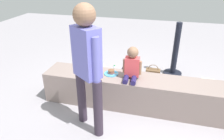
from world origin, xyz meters
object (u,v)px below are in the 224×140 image
at_px(child_seated, 132,65).
at_px(handbag_brown_canvas, 153,74).
at_px(adult_standing, 87,60).
at_px(cake_plate, 111,73).
at_px(water_bottle_far_side, 101,63).
at_px(party_cup_red, 160,82).
at_px(gift_bag, 168,85).
at_px(water_bottle_near_gift, 114,70).
at_px(handbag_black_leather, 128,73).
at_px(cake_box_white, 208,85).

xyz_separation_m(child_seated, handbag_brown_canvas, (0.27, 0.99, -0.60)).
xyz_separation_m(adult_standing, cake_plate, (0.12, 0.67, -0.48)).
xyz_separation_m(adult_standing, water_bottle_far_side, (-0.41, 1.86, -0.90)).
distance_m(adult_standing, party_cup_red, 1.90).
relative_size(gift_bag, water_bottle_near_gift, 1.56).
xyz_separation_m(party_cup_red, handbag_black_leather, (-0.63, 0.12, 0.06)).
relative_size(adult_standing, handbag_black_leather, 5.65).
height_order(child_seated, adult_standing, adult_standing).
bearing_deg(party_cup_red, child_seated, -118.86).
bearing_deg(water_bottle_near_gift, gift_bag, -22.02).
bearing_deg(handbag_brown_canvas, child_seated, -105.30).
xyz_separation_m(cake_plate, water_bottle_far_side, (-0.53, 1.20, -0.42)).
relative_size(gift_bag, cake_box_white, 0.97).
xyz_separation_m(cake_box_white, handbag_brown_canvas, (-1.00, 0.13, 0.04)).
height_order(water_bottle_near_gift, party_cup_red, water_bottle_near_gift).
bearing_deg(water_bottle_far_side, handbag_black_leather, -27.81).
distance_m(handbag_black_leather, handbag_brown_canvas, 0.47).
relative_size(adult_standing, party_cup_red, 17.83).
height_order(gift_bag, party_cup_red, gift_bag).
bearing_deg(water_bottle_near_gift, adult_standing, -87.69).
xyz_separation_m(cake_plate, handbag_brown_canvas, (0.59, 0.94, -0.41)).
xyz_separation_m(water_bottle_near_gift, handbag_brown_canvas, (0.78, -0.03, 0.02)).
xyz_separation_m(cake_plate, water_bottle_near_gift, (-0.19, 0.96, -0.43)).
bearing_deg(cake_box_white, child_seated, -145.83).
bearing_deg(cake_box_white, gift_bag, -158.30).
height_order(gift_bag, cake_box_white, gift_bag).
distance_m(water_bottle_far_side, party_cup_red, 1.37).
bearing_deg(handbag_black_leather, gift_bag, -22.67).
relative_size(child_seated, adult_standing, 0.29).
xyz_separation_m(child_seated, cake_box_white, (1.27, 0.86, -0.64)).
bearing_deg(child_seated, water_bottle_far_side, 124.38).
height_order(child_seated, gift_bag, child_seated).
bearing_deg(handbag_black_leather, handbag_brown_canvas, 10.52).
bearing_deg(cake_plate, water_bottle_far_side, 114.05).
relative_size(child_seated, cake_plate, 2.16).
distance_m(water_bottle_near_gift, handbag_black_leather, 0.33).
bearing_deg(water_bottle_far_side, party_cup_red, -19.85).
xyz_separation_m(water_bottle_near_gift, water_bottle_far_side, (-0.35, 0.23, 0.01)).
bearing_deg(handbag_black_leather, cake_box_white, -1.57).
relative_size(water_bottle_far_side, cake_box_white, 0.70).
height_order(child_seated, handbag_black_leather, child_seated).
bearing_deg(water_bottle_near_gift, cake_box_white, -5.02).
distance_m(child_seated, handbag_brown_canvas, 1.19).
relative_size(water_bottle_near_gift, handbag_brown_canvas, 0.61).
bearing_deg(cake_box_white, cake_plate, -153.11).
bearing_deg(cake_box_white, adult_standing, -139.26).
distance_m(cake_plate, water_bottle_near_gift, 1.07).
relative_size(child_seated, water_bottle_far_side, 2.39).
distance_m(water_bottle_near_gift, water_bottle_far_side, 0.42).
xyz_separation_m(child_seated, party_cup_red, (0.43, 0.79, -0.66)).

